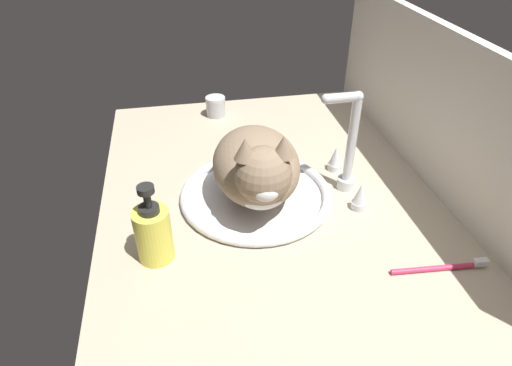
{
  "coord_description": "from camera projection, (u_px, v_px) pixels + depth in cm",
  "views": [
    {
      "loc": [
        77.56,
        -17.69,
        61.09
      ],
      "look_at": [
        1.59,
        -3.06,
        7.0
      ],
      "focal_mm": 30.75,
      "sensor_mm": 36.0,
      "label": 1
    }
  ],
  "objects": [
    {
      "name": "toothbrush",
      "position": [
        442.0,
        267.0,
        0.79
      ],
      "size": [
        2.45,
        17.98,
        1.7
      ],
      "color": "#D83359",
      "rests_on": "countertop"
    },
    {
      "name": "sink_basin",
      "position": [
        256.0,
        195.0,
        0.96
      ],
      "size": [
        33.24,
        33.24,
        2.07
      ],
      "color": "white",
      "rests_on": "countertop"
    },
    {
      "name": "cat",
      "position": [
        257.0,
        167.0,
        0.89
      ],
      "size": [
        37.55,
        19.57,
        18.72
      ],
      "color": "#8C755B",
      "rests_on": "sink_basin"
    },
    {
      "name": "metal_jar",
      "position": [
        216.0,
        106.0,
        1.29
      ],
      "size": [
        5.75,
        5.75,
        5.77
      ],
      "color": "#B2B5BA",
      "rests_on": "countertop"
    },
    {
      "name": "backsplash_wall",
      "position": [
        438.0,
        116.0,
        0.96
      ],
      "size": [
        100.89,
        2.4,
        36.61
      ],
      "primitive_type": "cube",
      "color": "silver",
      "rests_on": "ground"
    },
    {
      "name": "soap_pump_bottle",
      "position": [
        153.0,
        233.0,
        0.79
      ],
      "size": [
        6.61,
        6.61,
        15.97
      ],
      "color": "#E5DB4C",
      "rests_on": "countertop"
    },
    {
      "name": "faucet",
      "position": [
        347.0,
        155.0,
        0.95
      ],
      "size": [
        18.64,
        9.73,
        23.41
      ],
      "color": "silver",
      "rests_on": "countertop"
    },
    {
      "name": "countertop",
      "position": [
        268.0,
        197.0,
        0.99
      ],
      "size": [
        100.89,
        73.08,
        3.0
      ],
      "primitive_type": "cube",
      "color": "#B7A88E",
      "rests_on": "ground"
    }
  ]
}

